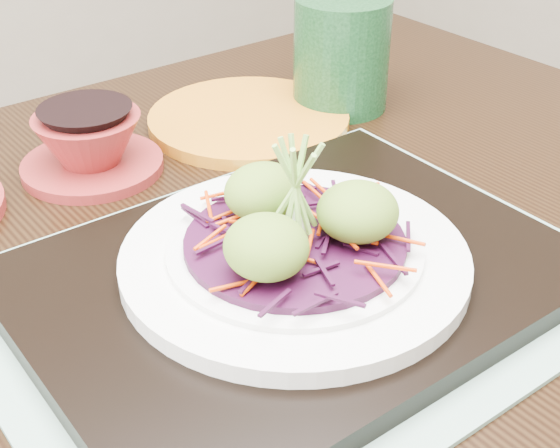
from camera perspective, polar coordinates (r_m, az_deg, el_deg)
dining_table at (r=0.73m, az=-5.59°, el=-9.42°), size 1.30×0.90×0.79m
placemat at (r=0.63m, az=1.05°, el=-4.70°), size 0.50×0.40×0.00m
serving_tray at (r=0.62m, az=1.06°, el=-3.85°), size 0.43×0.33×0.02m
white_plate at (r=0.61m, az=1.07°, el=-2.44°), size 0.27×0.27×0.02m
cabbage_bed at (r=0.60m, az=1.09°, el=-1.35°), size 0.17×0.17×0.01m
carrot_julienne at (r=0.60m, az=1.10°, el=-0.68°), size 0.21×0.21×0.01m
guacamole_scoops at (r=0.59m, az=1.15°, el=0.59°), size 0.15×0.13×0.05m
scallion_garnish at (r=0.58m, az=1.13°, el=2.38°), size 0.06×0.06×0.09m
terracotta_bowl_set at (r=0.81m, az=-13.73°, el=5.53°), size 0.17×0.17×0.06m
yellow_plate at (r=0.90m, az=-2.30°, el=7.66°), size 0.26×0.26×0.01m
green_jar at (r=0.93m, az=4.51°, el=12.32°), size 0.11×0.11×0.13m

